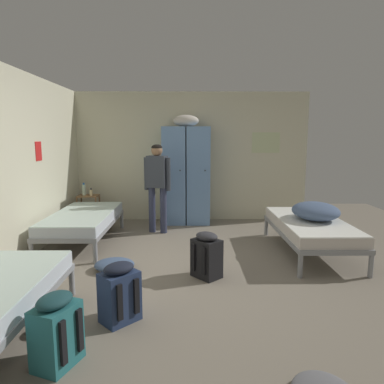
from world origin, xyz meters
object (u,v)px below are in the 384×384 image
object	(u,v)px
bed_right	(310,227)
backpack_black	(207,256)
water_bottle	(84,190)
clothes_pile_denim	(114,265)
bed_left_rear	(83,219)
bedding_heap	(316,211)
person_traveler	(157,180)
backpack_teal	(55,331)
shelf_unit	(89,207)
backpack_navy	(119,293)
lotion_bottle	(91,192)
locker_bank	(186,173)

from	to	relation	value
bed_right	backpack_black	xyz separation A→B (m)	(-1.52, -0.88, -0.12)
water_bottle	clothes_pile_denim	size ratio (longest dim) A/B	0.47
bed_left_rear	clothes_pile_denim	world-z (taller)	bed_left_rear
bed_left_rear	bedding_heap	size ratio (longest dim) A/B	2.50
bedding_heap	bed_left_rear	bearing A→B (deg)	171.86
bed_left_rear	person_traveler	bearing A→B (deg)	29.12
backpack_teal	bedding_heap	bearing A→B (deg)	42.16
bed_left_rear	backpack_teal	bearing A→B (deg)	-77.09
shelf_unit	bedding_heap	xyz separation A→B (m)	(3.71, -1.67, 0.27)
bed_left_rear	bedding_heap	bearing A→B (deg)	-8.14
water_bottle	backpack_teal	world-z (taller)	water_bottle
backpack_black	clothes_pile_denim	xyz separation A→B (m)	(-1.15, 0.22, -0.19)
backpack_teal	backpack_navy	world-z (taller)	same
shelf_unit	bedding_heap	world-z (taller)	bedding_heap
bed_right	backpack_teal	xyz separation A→B (m)	(-2.70, -2.51, -0.12)
bedding_heap	backpack_navy	size ratio (longest dim) A/B	1.38
backpack_black	backpack_teal	xyz separation A→B (m)	(-1.18, -1.63, 0.00)
lotion_bottle	backpack_black	bearing A→B (deg)	-50.70
bed_left_rear	clothes_pile_denim	xyz separation A→B (m)	(0.72, -1.15, -0.31)
bed_right	lotion_bottle	bearing A→B (deg)	155.44
water_bottle	bedding_heap	bearing A→B (deg)	-23.99
lotion_bottle	clothes_pile_denim	xyz separation A→B (m)	(0.90, -2.29, -0.56)
backpack_teal	bed_left_rear	bearing A→B (deg)	102.91
lotion_bottle	backpack_teal	distance (m)	4.24
bed_left_rear	water_bottle	bearing A→B (deg)	105.47
bed_right	backpack_black	size ratio (longest dim) A/B	3.45
lotion_bottle	backpack_black	xyz separation A→B (m)	(2.05, -2.51, -0.37)
bedding_heap	backpack_navy	bearing A→B (deg)	-142.24
bed_right	water_bottle	distance (m)	4.10
clothes_pile_denim	backpack_black	bearing A→B (deg)	-10.94
backpack_navy	clothes_pile_denim	size ratio (longest dim) A/B	1.11
shelf_unit	backpack_navy	distance (m)	3.78
bed_left_rear	lotion_bottle	distance (m)	1.17
bed_right	backpack_black	distance (m)	1.76
locker_bank	clothes_pile_denim	xyz separation A→B (m)	(-0.88, -2.48, -0.90)
backpack_navy	person_traveler	bearing A→B (deg)	88.34
bed_left_rear	backpack_black	bearing A→B (deg)	-36.31
bed_left_rear	water_bottle	distance (m)	1.27
water_bottle	locker_bank	bearing A→B (deg)	4.01
bed_right	locker_bank	bearing A→B (deg)	134.39
bed_left_rear	backpack_black	world-z (taller)	backpack_black
bed_right	backpack_black	bearing A→B (deg)	-150.05
bedding_heap	backpack_teal	world-z (taller)	bedding_heap
clothes_pile_denim	bed_left_rear	bearing A→B (deg)	121.94
bedding_heap	backpack_black	bearing A→B (deg)	-150.98
water_bottle	clothes_pile_denim	world-z (taller)	water_bottle
person_traveler	backpack_black	xyz separation A→B (m)	(0.76, -2.00, -0.67)
person_traveler	backpack_black	bearing A→B (deg)	-69.12
shelf_unit	person_traveler	world-z (taller)	person_traveler
bed_left_rear	backpack_black	size ratio (longest dim) A/B	3.45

